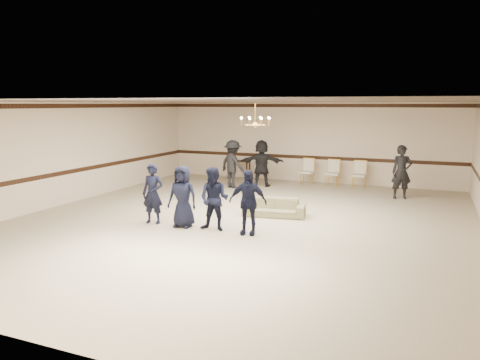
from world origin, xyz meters
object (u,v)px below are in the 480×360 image
object	(u,v)px
chandelier	(255,113)
adult_mid	(262,163)
boy_b	(183,196)
banquet_chair_left	(307,172)
adult_right	(402,172)
banquet_chair_right	(359,175)
banquet_chair_mid	(333,173)
settee	(274,207)
console_table	(239,170)
boy_c	(214,199)
boy_a	(153,194)
adult_left	(233,164)
boy_d	(248,202)

from	to	relation	value
chandelier	adult_mid	size ratio (longest dim) A/B	0.52
boy_b	banquet_chair_left	world-z (taller)	boy_b
chandelier	adult_right	xyz separation A→B (m)	(3.78, 3.82, -1.98)
chandelier	banquet_chair_right	bearing A→B (deg)	67.45
banquet_chair_left	banquet_chair_mid	bearing A→B (deg)	3.72
settee	adult_mid	world-z (taller)	adult_mid
boy_b	banquet_chair_left	size ratio (longest dim) A/B	1.58
banquet_chair_right	chandelier	bearing A→B (deg)	-109.77
chandelier	banquet_chair_right	distance (m)	6.19
chandelier	adult_mid	xyz separation A→B (m)	(-1.32, 4.22, -1.98)
settee	banquet_chair_right	world-z (taller)	banquet_chair_right
console_table	banquet_chair_right	bearing A→B (deg)	-0.14
boy_b	banquet_chair_mid	size ratio (longest dim) A/B	1.58
boy_c	console_table	world-z (taller)	boy_c
boy_a	adult_left	distance (m)	5.62
banquet_chair_left	settee	bearing A→B (deg)	-81.59
banquet_chair_left	chandelier	bearing A→B (deg)	-88.37
chandelier	banquet_chair_left	distance (m)	5.79
adult_left	banquet_chair_mid	size ratio (longest dim) A/B	1.78
adult_mid	console_table	size ratio (longest dim) A/B	1.88
adult_right	console_table	world-z (taller)	adult_right
adult_left	adult_mid	bearing A→B (deg)	-119.21
boy_b	adult_right	distance (m)	7.72
adult_mid	banquet_chair_right	world-z (taller)	adult_mid
boy_b	settee	world-z (taller)	boy_b
settee	adult_left	world-z (taller)	adult_left
chandelier	boy_a	size ratio (longest dim) A/B	0.59
settee	adult_left	distance (m)	4.67
settee	boy_d	bearing A→B (deg)	-99.39
boy_b	console_table	distance (m)	7.77
boy_a	boy_c	xyz separation A→B (m)	(1.80, 0.00, 0.00)
boy_d	chandelier	bearing A→B (deg)	98.03
boy_c	adult_right	distance (m)	7.18
settee	banquet_chair_left	size ratio (longest dim) A/B	1.72
settee	console_table	distance (m)	6.58
boy_d	banquet_chair_mid	xyz separation A→B (m)	(0.57, 7.39, -0.29)
adult_right	console_table	size ratio (longest dim) A/B	1.88
chandelier	boy_c	size ratio (longest dim) A/B	0.59
chandelier	boy_a	world-z (taller)	chandelier
boy_c	adult_left	xyz separation A→B (m)	(-1.94, 5.62, 0.10)
adult_left	settee	bearing A→B (deg)	151.11
adult_mid	adult_right	bearing A→B (deg)	161.41
boy_a	settee	size ratio (longest dim) A/B	0.92
boy_c	adult_left	distance (m)	5.95
banquet_chair_right	console_table	world-z (taller)	banquet_chair_right
adult_left	banquet_chair_left	size ratio (longest dim) A/B	1.78
settee	banquet_chair_left	xyz separation A→B (m)	(-0.44, 5.40, 0.25)
adult_right	banquet_chair_mid	distance (m)	3.00
banquet_chair_right	boy_b	bearing A→B (deg)	-111.76
chandelier	banquet_chair_mid	bearing A→B (deg)	77.27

